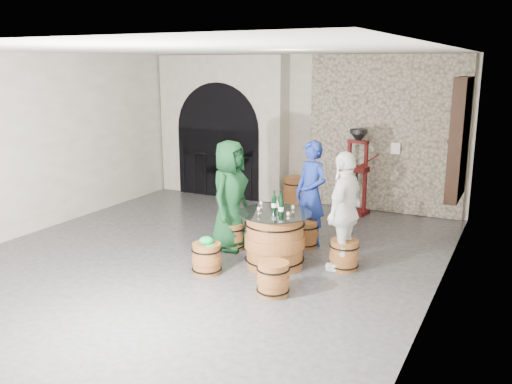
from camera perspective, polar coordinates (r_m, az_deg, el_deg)
The scene contains 30 objects.
ground at distance 8.81m, azimuth -5.00°, elevation -6.62°, with size 8.00×8.00×0.00m, color #303033.
wall_back at distance 11.94m, azimuth 5.07°, elevation 6.57°, with size 8.00×8.00×0.00m, color beige.
wall_left at distance 10.66m, azimuth -21.44°, elevation 4.88°, with size 8.00×8.00×0.00m, color beige.
wall_right at distance 7.21m, azimuth 19.11°, elevation 1.38°, with size 8.00×8.00×0.00m, color beige.
ceiling at distance 8.28m, azimuth -5.46°, elevation 14.67°, with size 8.00×8.00×0.00m, color beige.
stone_facing_panel at distance 11.34m, azimuth 13.46°, elevation 5.90°, with size 3.20×0.12×3.18m, color tan.
arched_opening at distance 12.54m, azimuth -3.52°, elevation 6.84°, with size 3.10×0.60×3.19m.
shuttered_window at distance 9.54m, azimuth 20.57°, elevation 5.27°, with size 0.23×1.10×2.00m.
barrel_table at distance 8.18m, azimuth 1.98°, elevation -5.04°, with size 1.11×1.11×0.85m.
barrel_stool_left at distance 9.00m, azimuth -2.56°, elevation -4.65°, with size 0.45×0.45×0.45m.
barrel_stool_far at distance 9.12m, azimuth 5.18°, elevation -4.43°, with size 0.45×0.45×0.45m.
barrel_stool_right at distance 8.24m, azimuth 9.26°, elevation -6.54°, with size 0.45×0.45×0.45m.
barrel_stool_near_right at distance 7.28m, azimuth 1.81°, elevation -9.10°, with size 0.45×0.45×0.45m.
barrel_stool_near_left at distance 8.02m, azimuth -5.21°, elevation -6.98°, with size 0.45×0.45×0.45m.
green_cap at distance 7.92m, azimuth -5.23°, elevation -5.13°, with size 0.25×0.21×0.12m.
person_green at distance 8.84m, azimuth -2.80°, elevation -0.36°, with size 0.89×0.58×1.82m, color #0F381B.
person_blue at distance 9.12m, azimuth 5.82°, elevation -0.14°, with size 0.65×0.42×1.77m, color navy.
person_white at distance 8.03m, azimuth 9.32°, elevation -2.04°, with size 1.05×0.44×1.79m, color white.
wine_bottle_left at distance 8.06m, azimuth 1.93°, elevation -1.19°, with size 0.08×0.08×0.32m.
wine_bottle_center at distance 7.86m, azimuth 2.66°, elevation -1.58°, with size 0.08×0.08×0.32m.
wine_bottle_right at distance 8.08m, azimuth 2.57°, elevation -1.16°, with size 0.08×0.08×0.32m.
tasting_glass_a at distance 7.97m, azimuth 0.28°, elevation -1.95°, with size 0.05×0.05×0.10m, color #AF5722, non-canonical shape.
tasting_glass_b at distance 8.05m, azimuth 3.89°, elevation -1.84°, with size 0.05×0.05×0.10m, color #AF5722, non-canonical shape.
tasting_glass_c at distance 8.35m, azimuth 2.31°, elevation -1.26°, with size 0.05×0.05×0.10m, color #AF5722, non-canonical shape.
tasting_glass_d at distance 8.10m, azimuth 3.91°, elevation -1.74°, with size 0.05×0.05×0.10m, color #AF5722, non-canonical shape.
tasting_glass_e at distance 7.73m, azimuth 3.41°, elevation -2.47°, with size 0.05×0.05×0.10m, color #AF5722, non-canonical shape.
tasting_glass_f at distance 8.30m, azimuth 0.55°, elevation -1.34°, with size 0.05×0.05×0.10m, color #AF5722, non-canonical shape.
side_barrel at distance 11.47m, azimuth 4.13°, elevation -0.10°, with size 0.51×0.51×0.68m.
corking_press at distance 11.09m, azimuth 10.62°, elevation 2.78°, with size 0.73×0.46×1.74m.
control_box at distance 11.24m, azimuth 14.53°, elevation 4.49°, with size 0.18×0.10×0.22m, color silver.
Camera 1 is at (4.41, -7.01, 3.01)m, focal length 38.00 mm.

